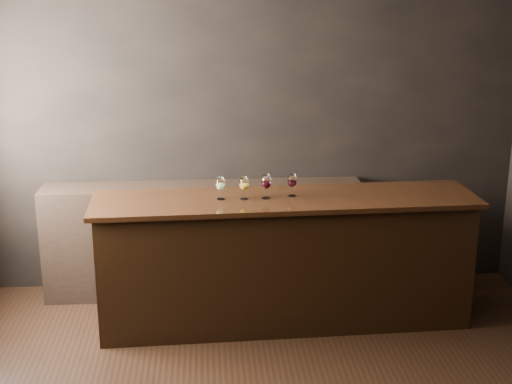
{
  "coord_description": "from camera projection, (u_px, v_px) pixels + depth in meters",
  "views": [
    {
      "loc": [
        -0.33,
        -4.02,
        2.75
      ],
      "look_at": [
        0.06,
        1.39,
        1.14
      ],
      "focal_mm": 50.0,
      "sensor_mm": 36.0,
      "label": 1
    }
  ],
  "objects": [
    {
      "name": "glass_white",
      "position": [
        221.0,
        184.0,
        5.61
      ],
      "size": [
        0.08,
        0.08,
        0.18
      ],
      "color": "white",
      "rests_on": "bar_top"
    },
    {
      "name": "glass_amber",
      "position": [
        244.0,
        184.0,
        5.61
      ],
      "size": [
        0.08,
        0.08,
        0.18
      ],
      "color": "white",
      "rests_on": "bar_top"
    },
    {
      "name": "room_shell",
      "position": [
        222.0,
        146.0,
        4.22
      ],
      "size": [
        5.02,
        4.52,
        2.81
      ],
      "color": "black",
      "rests_on": "ground"
    },
    {
      "name": "bar_top",
      "position": [
        286.0,
        200.0,
        5.69
      ],
      "size": [
        3.11,
        0.84,
        0.04
      ],
      "primitive_type": "cube",
      "rotation": [
        0.0,
        0.0,
        0.04
      ],
      "color": "black",
      "rests_on": "bar_counter"
    },
    {
      "name": "back_bar_shelf",
      "position": [
        204.0,
        239.0,
        6.42
      ],
      "size": [
        2.82,
        0.4,
        1.02
      ],
      "primitive_type": "cube",
      "color": "black",
      "rests_on": "ground"
    },
    {
      "name": "glass_red_a",
      "position": [
        266.0,
        182.0,
        5.64
      ],
      "size": [
        0.08,
        0.08,
        0.19
      ],
      "color": "white",
      "rests_on": "bar_top"
    },
    {
      "name": "bar_counter",
      "position": [
        285.0,
        263.0,
        5.85
      ],
      "size": [
        3.01,
        0.76,
        1.05
      ],
      "primitive_type": "cube",
      "rotation": [
        0.0,
        0.0,
        0.04
      ],
      "color": "black",
      "rests_on": "ground"
    },
    {
      "name": "glass_red_b",
      "position": [
        292.0,
        181.0,
        5.69
      ],
      "size": [
        0.08,
        0.08,
        0.18
      ],
      "color": "white",
      "rests_on": "bar_top"
    }
  ]
}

